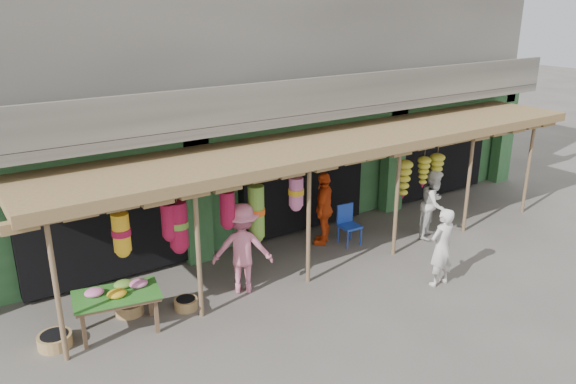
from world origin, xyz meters
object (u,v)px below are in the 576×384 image
person_right (434,204)px  person_vendor (324,208)px  person_front (442,247)px  person_shopper (242,248)px  blue_chair (348,222)px  flower_table (117,295)px

person_right → person_vendor: 2.81m
person_front → person_shopper: (-3.60, 2.06, 0.10)m
blue_chair → person_shopper: size_ratio=0.51×
person_right → person_shopper: (-5.38, 0.20, 0.08)m
blue_chair → person_front: size_ratio=0.57×
person_front → person_right: person_right is taller
flower_table → person_right: person_right is taller
flower_table → blue_chair: bearing=17.1°
person_front → person_shopper: 4.15m
person_front → blue_chair: bearing=-85.0°
person_front → person_vendor: bearing=-76.6°
person_front → person_right: (1.78, 1.86, 0.03)m
person_right → flower_table: bearing=153.7°
blue_chair → person_right: 2.25m
flower_table → person_vendor: (5.45, 1.07, 0.19)m
person_shopper → person_vendor: bearing=-129.9°
blue_chair → person_shopper: (-3.34, -0.69, 0.41)m
flower_table → person_shopper: bearing=11.1°
blue_chair → person_shopper: person_shopper is taller
blue_chair → person_front: person_front is taller
flower_table → person_shopper: (2.61, 0.05, 0.24)m
blue_chair → person_vendor: size_ratio=0.54×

